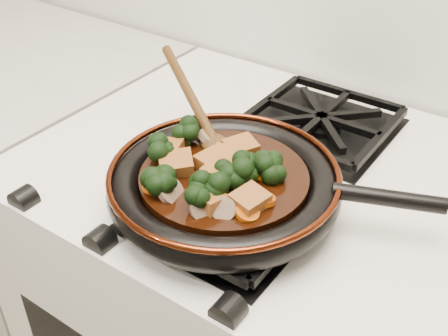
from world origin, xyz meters
The scene contains 33 objects.
burner_grate_front centered at (0.00, 1.55, 0.91)m, with size 0.23×0.23×0.03m, color black, non-canonical shape.
burner_grate_back centered at (0.00, 1.83, 0.91)m, with size 0.23×0.23×0.03m, color black, non-canonical shape.
skillet centered at (-0.01, 1.56, 0.94)m, with size 0.42×0.31×0.05m.
braising_sauce centered at (-0.01, 1.56, 0.95)m, with size 0.23×0.23×0.02m, color black.
tofu_cube_0 centered at (0.05, 1.52, 0.97)m, with size 0.04×0.04×0.02m, color brown.
tofu_cube_1 centered at (-0.01, 1.55, 0.97)m, with size 0.04×0.04×0.02m, color brown.
tofu_cube_2 centered at (-0.01, 1.57, 0.97)m, with size 0.04×0.03×0.02m, color brown.
tofu_cube_3 centered at (-0.02, 1.58, 0.97)m, with size 0.04×0.03×0.02m, color brown.
tofu_cube_4 centered at (-0.04, 1.57, 0.97)m, with size 0.04×0.03×0.02m, color brown.
tofu_cube_5 centered at (-0.10, 1.55, 0.97)m, with size 0.04×0.04×0.02m, color brown.
tofu_cube_6 centered at (0.01, 1.50, 0.97)m, with size 0.04×0.03×0.02m, color brown.
tofu_cube_7 centered at (-0.02, 1.61, 0.97)m, with size 0.04×0.04×0.02m, color brown.
tofu_cube_8 centered at (-0.07, 1.53, 0.97)m, with size 0.04×0.04×0.02m, color brown.
broccoli_floret_0 centered at (-0.10, 1.59, 0.97)m, with size 0.05×0.05×0.06m, color black, non-canonical shape.
broccoli_floret_1 centered at (0.00, 1.54, 0.97)m, with size 0.06×0.06×0.05m, color black, non-canonical shape.
broccoli_floret_2 centered at (0.00, 1.49, 0.97)m, with size 0.05×0.05×0.05m, color black, non-canonical shape.
broccoli_floret_3 centered at (0.02, 1.55, 0.97)m, with size 0.06×0.06×0.05m, color black, non-canonical shape.
broccoli_floret_4 centered at (-0.06, 1.48, 0.97)m, with size 0.06×0.06×0.05m, color black, non-canonical shape.
broccoli_floret_5 centered at (-0.10, 1.54, 0.97)m, with size 0.06×0.06×0.05m, color black, non-canonical shape.
broccoli_floret_6 centered at (-0.06, 1.49, 0.97)m, with size 0.06×0.06×0.05m, color black, non-canonical shape.
broccoli_floret_7 centered at (0.00, 1.51, 0.97)m, with size 0.06×0.06×0.06m, color black, non-canonical shape.
broccoli_floret_8 centered at (0.01, 1.57, 0.97)m, with size 0.06×0.06×0.06m, color black, non-canonical shape.
broccoli_floret_9 centered at (0.04, 1.59, 0.97)m, with size 0.06×0.06×0.05m, color black, non-canonical shape.
carrot_coin_0 centered at (0.06, 1.54, 0.96)m, with size 0.03×0.03×0.01m, color #AB4304.
carrot_coin_1 centered at (0.03, 1.59, 0.96)m, with size 0.03×0.03×0.01m, color #AB4304.
carrot_coin_2 centered at (-0.07, 1.48, 0.96)m, with size 0.03×0.03×0.01m, color #AB4304.
carrot_coin_3 centered at (0.06, 1.51, 0.96)m, with size 0.03×0.03×0.01m, color #AB4304.
mushroom_slice_0 centered at (0.01, 1.48, 0.97)m, with size 0.04×0.04×0.01m, color brown.
mushroom_slice_1 centered at (-0.07, 1.50, 0.97)m, with size 0.03×0.03×0.01m, color brown.
mushroom_slice_2 centered at (-0.04, 1.48, 0.97)m, with size 0.04×0.04×0.01m, color brown.
mushroom_slice_3 centered at (0.04, 1.49, 0.97)m, with size 0.03×0.03×0.01m, color brown.
mushroom_slice_4 centered at (-0.07, 1.61, 0.97)m, with size 0.04×0.04×0.01m, color brown.
wooden_spoon centered at (-0.11, 1.64, 0.98)m, with size 0.14×0.10×0.22m.
Camera 1 is at (0.34, 1.06, 1.40)m, focal length 45.00 mm.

